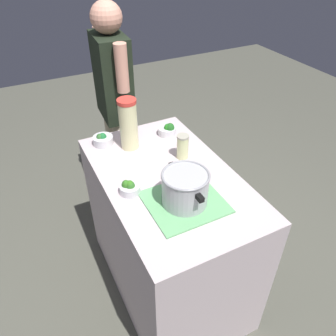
% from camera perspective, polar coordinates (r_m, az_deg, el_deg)
% --- Properties ---
extents(ground_plane, '(8.00, 8.00, 0.00)m').
position_cam_1_polar(ground_plane, '(2.42, -0.00, -18.63)').
color(ground_plane, '#57574B').
extents(counter_slab, '(1.11, 0.67, 0.92)m').
position_cam_1_polar(counter_slab, '(2.05, -0.00, -11.40)').
color(counter_slab, beige).
rests_on(counter_slab, ground_plane).
extents(dish_cloth, '(0.33, 0.35, 0.01)m').
position_cam_1_polar(dish_cloth, '(1.58, 2.86, -5.86)').
color(dish_cloth, '#6FBB77').
rests_on(dish_cloth, counter_slab).
extents(cooking_pot, '(0.29, 0.22, 0.16)m').
position_cam_1_polar(cooking_pot, '(1.52, 2.96, -3.39)').
color(cooking_pot, '#B7B7BC').
rests_on(cooking_pot, dish_cloth).
extents(lemonade_pitcher, '(0.11, 0.11, 0.30)m').
position_cam_1_polar(lemonade_pitcher, '(1.89, -6.84, 7.51)').
color(lemonade_pitcher, beige).
rests_on(lemonade_pitcher, counter_slab).
extents(mason_jar, '(0.07, 0.07, 0.14)m').
position_cam_1_polar(mason_jar, '(1.83, 2.53, 3.70)').
color(mason_jar, beige).
rests_on(mason_jar, counter_slab).
extents(broccoli_bowl_front, '(0.12, 0.12, 0.07)m').
position_cam_1_polar(broccoli_bowl_front, '(2.01, -11.16, 4.80)').
color(broccoli_bowl_front, silver).
rests_on(broccoli_bowl_front, counter_slab).
extents(broccoli_bowl_center, '(0.11, 0.11, 0.08)m').
position_cam_1_polar(broccoli_bowl_center, '(2.06, -0.05, 6.57)').
color(broccoli_bowl_center, silver).
rests_on(broccoli_bowl_center, counter_slab).
extents(broccoli_bowl_back, '(0.10, 0.10, 0.07)m').
position_cam_1_polar(broccoli_bowl_back, '(1.63, -6.64, -3.36)').
color(broccoli_bowl_back, silver).
rests_on(broccoli_bowl_back, counter_slab).
extents(person_cook, '(0.50, 0.22, 1.61)m').
position_cam_1_polar(person_cook, '(2.46, -8.97, 9.97)').
color(person_cook, '#BCAE8B').
rests_on(person_cook, ground_plane).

